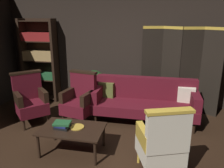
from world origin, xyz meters
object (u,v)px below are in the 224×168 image
object	(u,v)px
velvet_couch	(144,100)
book_black_cloth	(62,127)
armchair_wing_left	(30,100)
book_navy_cloth	(62,125)
folding_screen	(180,69)
coffee_table	(72,131)
armchair_gilt_accent	(162,143)
potted_plant	(94,86)
book_green_cloth	(62,123)
brass_tray	(77,127)
armchair_wing_right	(80,99)
bookshelf	(40,58)

from	to	relation	value
velvet_couch	book_black_cloth	distance (m)	1.87
armchair_wing_left	book_navy_cloth	bearing A→B (deg)	-39.54
book_navy_cloth	folding_screen	bearing A→B (deg)	48.15
coffee_table	armchair_wing_left	distance (m)	1.50
armchair_gilt_accent	potted_plant	size ratio (longest dim) A/B	1.17
book_green_cloth	brass_tray	size ratio (longest dim) A/B	1.14
book_black_cloth	armchair_wing_right	bearing A→B (deg)	95.35
book_green_cloth	armchair_gilt_accent	bearing A→B (deg)	-8.85
armchair_wing_right	book_green_cloth	xyz separation A→B (m)	(0.11, -1.12, 0.02)
armchair_gilt_accent	brass_tray	bearing A→B (deg)	166.84
armchair_gilt_accent	book_black_cloth	xyz separation A→B (m)	(-1.54, 0.24, -0.05)
velvet_couch	potted_plant	distance (m)	1.33
velvet_couch	book_navy_cloth	size ratio (longest dim) A/B	10.97
velvet_couch	armchair_wing_right	distance (m)	1.33
folding_screen	armchair_wing_left	bearing A→B (deg)	-157.56
book_black_cloth	book_navy_cloth	distance (m)	0.04
armchair_wing_left	book_navy_cloth	xyz separation A→B (m)	(1.08, -0.89, -0.01)
bookshelf	armchair_wing_right	bearing A→B (deg)	-37.20
folding_screen	book_navy_cloth	distance (m)	2.89
book_black_cloth	book_navy_cloth	size ratio (longest dim) A/B	1.22
bookshelf	book_black_cloth	xyz separation A→B (m)	(1.52, -2.20, -0.64)
book_black_cloth	book_navy_cloth	bearing A→B (deg)	0.00
armchair_wing_left	book_navy_cloth	world-z (taller)	armchair_wing_left
bookshelf	potted_plant	distance (m)	1.60
armchair_wing_left	book_black_cloth	xyz separation A→B (m)	(1.08, -0.89, -0.05)
book_black_cloth	folding_screen	bearing A→B (deg)	48.15
coffee_table	book_navy_cloth	distance (m)	0.18
coffee_table	armchair_gilt_accent	bearing A→B (deg)	-10.99
folding_screen	coffee_table	distance (m)	2.79
folding_screen	armchair_wing_left	xyz separation A→B (m)	(-2.97, -1.23, -0.50)
armchair_wing_left	brass_tray	bearing A→B (deg)	-32.37
velvet_couch	armchair_gilt_accent	xyz separation A→B (m)	(0.35, -1.69, 0.04)
armchair_wing_left	book_black_cloth	size ratio (longest dim) A/B	4.41
velvet_couch	potted_plant	xyz separation A→B (m)	(-1.22, 0.51, 0.06)
armchair_wing_left	potted_plant	distance (m)	1.49
folding_screen	book_black_cloth	world-z (taller)	folding_screen
folding_screen	book_green_cloth	distance (m)	2.88
armchair_wing_right	brass_tray	bearing A→B (deg)	-73.07
velvet_couch	armchair_wing_left	size ratio (longest dim) A/B	2.04
potted_plant	book_black_cloth	distance (m)	1.97
folding_screen	book_navy_cloth	size ratio (longest dim) A/B	9.83
book_black_cloth	brass_tray	size ratio (longest dim) A/B	1.04
velvet_couch	armchair_wing_right	world-z (taller)	armchair_wing_right
coffee_table	armchair_wing_right	size ratio (longest dim) A/B	0.96
brass_tray	armchair_gilt_accent	bearing A→B (deg)	-13.16
armchair_wing_right	brass_tray	distance (m)	1.10
book_navy_cloth	brass_tray	world-z (taller)	book_navy_cloth
armchair_wing_left	armchair_wing_right	distance (m)	1.00
coffee_table	book_black_cloth	distance (m)	0.16
folding_screen	book_black_cloth	size ratio (longest dim) A/B	8.06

